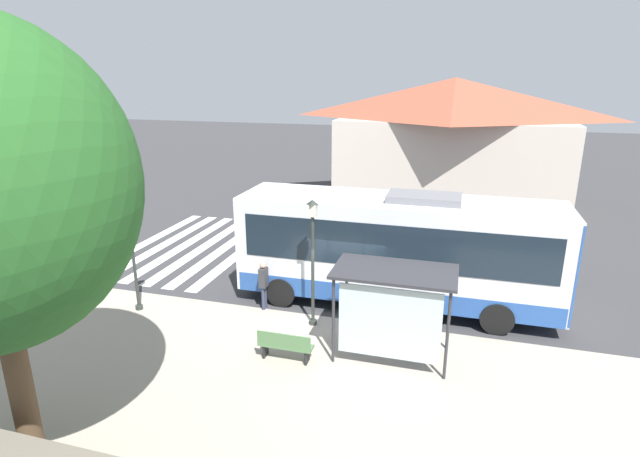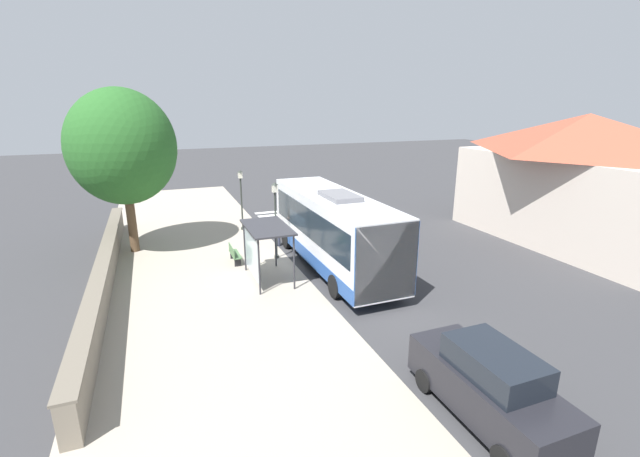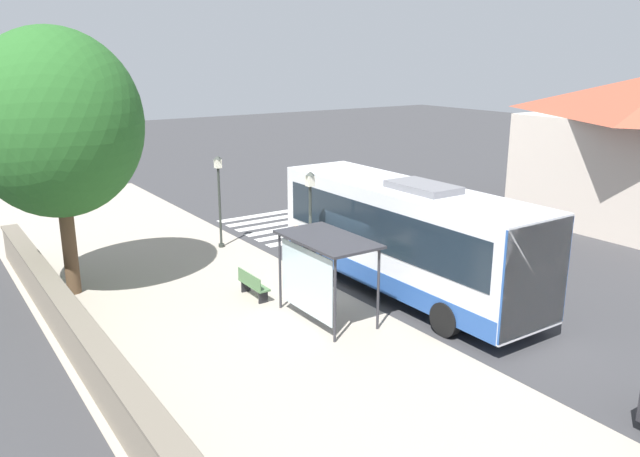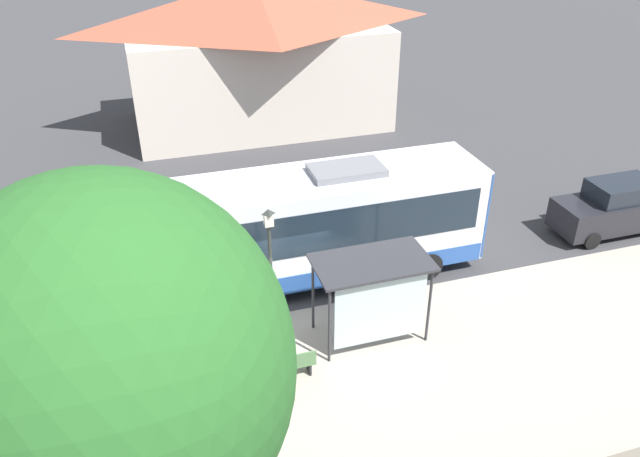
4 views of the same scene
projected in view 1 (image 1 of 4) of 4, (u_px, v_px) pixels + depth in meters
ground_plane at (341, 319)px, 15.86m from camera, size 120.00×120.00×0.00m
sidewalk_plaza at (296, 406)px, 11.73m from camera, size 9.00×44.00×0.02m
crosswalk_stripes at (194, 246)px, 22.56m from camera, size 9.00×5.25×0.01m
background_building at (451, 140)px, 29.03m from camera, size 7.47×13.23×7.26m
bus at (397, 248)px, 16.40m from camera, size 2.77×10.37×3.85m
bus_shelter at (393, 287)px, 13.05m from camera, size 1.82×3.23×2.55m
pedestrian at (264, 282)px, 16.27m from camera, size 0.34×0.22×1.67m
bench at (285, 346)px, 13.43m from camera, size 0.40×1.50×0.88m
street_lamp_near at (313, 253)px, 14.82m from camera, size 0.28×0.28×4.01m
street_lamp_far at (132, 244)px, 15.83m from camera, size 0.28×0.28×3.82m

